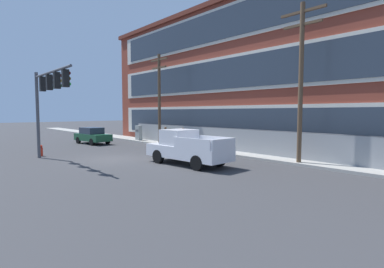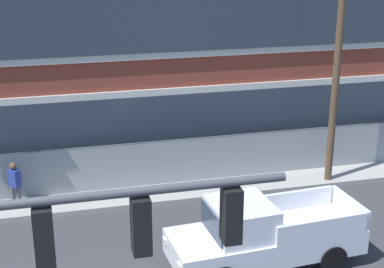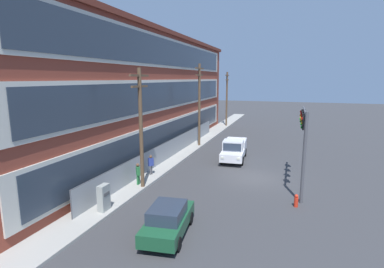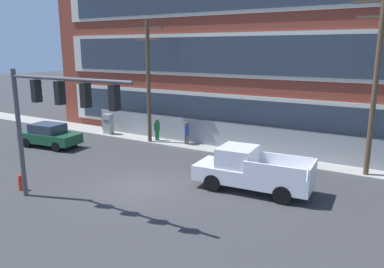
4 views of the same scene
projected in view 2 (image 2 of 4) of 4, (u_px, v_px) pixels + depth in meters
sidewalk_building_side at (78, 198)px, 20.31m from camera, size 80.00×2.20×0.16m
brick_mill_building at (184, 1)px, 24.96m from camera, size 41.28×10.21×12.02m
chain_link_fence at (174, 163)px, 21.16m from camera, size 27.51×0.06×1.81m
pickup_truck_white at (261, 235)px, 16.11m from camera, size 5.51×2.32×2.00m
utility_pole_midblock at (338, 48)px, 20.09m from camera, size 2.67×0.26×9.07m
pedestrian_by_fence at (15, 183)px, 19.36m from camera, size 0.45×0.46×1.69m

